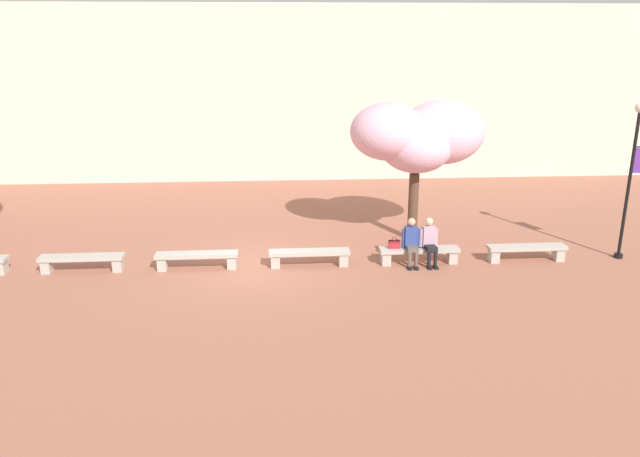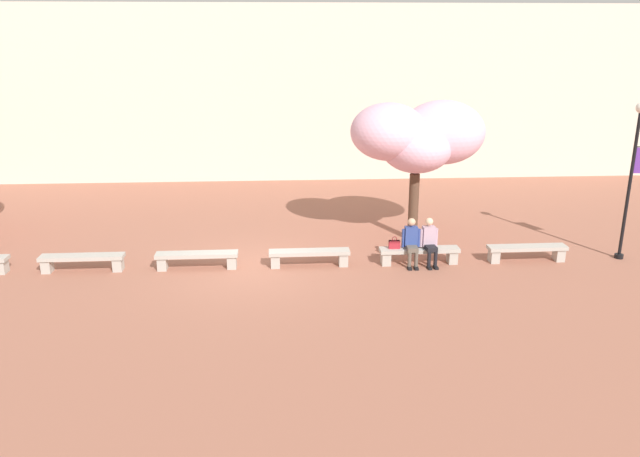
{
  "view_description": "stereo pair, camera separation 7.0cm",
  "coord_description": "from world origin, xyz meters",
  "px_view_note": "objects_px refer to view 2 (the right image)",
  "views": [
    {
      "loc": [
        0.72,
        -15.83,
        5.99
      ],
      "look_at": [
        1.8,
        0.2,
        1.0
      ],
      "focal_mm": 35.0,
      "sensor_mm": 36.0,
      "label": 1
    },
    {
      "loc": [
        0.79,
        -15.84,
        5.99
      ],
      "look_at": [
        1.8,
        0.2,
        1.0
      ],
      "focal_mm": 35.0,
      "sensor_mm": 36.0,
      "label": 2
    }
  ],
  "objects_px": {
    "cherry_tree_main": "(418,136)",
    "stone_bench_east_end": "(419,253)",
    "person_seated_right": "(429,240)",
    "stone_bench_near_east": "(309,255)",
    "handbag": "(394,244)",
    "lamp_post_with_banner": "(633,168)",
    "stone_bench_center": "(197,258)",
    "person_seated_left": "(411,240)",
    "stone_bench_near_west": "(82,260)",
    "stone_bench_far_east": "(527,250)"
  },
  "relations": [
    {
      "from": "stone_bench_far_east",
      "to": "person_seated_left",
      "type": "relative_size",
      "value": 1.69
    },
    {
      "from": "cherry_tree_main",
      "to": "lamp_post_with_banner",
      "type": "height_order",
      "value": "lamp_post_with_banner"
    },
    {
      "from": "stone_bench_near_east",
      "to": "lamp_post_with_banner",
      "type": "bearing_deg",
      "value": 0.52
    },
    {
      "from": "person_seated_left",
      "to": "cherry_tree_main",
      "type": "xyz_separation_m",
      "value": [
        0.55,
        2.29,
        2.45
      ]
    },
    {
      "from": "person_seated_left",
      "to": "handbag",
      "type": "relative_size",
      "value": 3.81
    },
    {
      "from": "handbag",
      "to": "lamp_post_with_banner",
      "type": "relative_size",
      "value": 0.08
    },
    {
      "from": "stone_bench_center",
      "to": "lamp_post_with_banner",
      "type": "relative_size",
      "value": 0.51
    },
    {
      "from": "person_seated_left",
      "to": "stone_bench_east_end",
      "type": "bearing_deg",
      "value": 12.38
    },
    {
      "from": "stone_bench_center",
      "to": "stone_bench_east_end",
      "type": "bearing_deg",
      "value": 0.0
    },
    {
      "from": "stone_bench_east_end",
      "to": "stone_bench_far_east",
      "type": "bearing_deg",
      "value": 0.0
    },
    {
      "from": "stone_bench_near_east",
      "to": "handbag",
      "type": "relative_size",
      "value": 6.44
    },
    {
      "from": "stone_bench_near_west",
      "to": "handbag",
      "type": "distance_m",
      "value": 8.33
    },
    {
      "from": "person_seated_left",
      "to": "person_seated_right",
      "type": "bearing_deg",
      "value": 0.03
    },
    {
      "from": "stone_bench_far_east",
      "to": "person_seated_left",
      "type": "distance_m",
      "value": 3.27
    },
    {
      "from": "stone_bench_far_east",
      "to": "cherry_tree_main",
      "type": "distance_m",
      "value": 4.51
    },
    {
      "from": "stone_bench_center",
      "to": "person_seated_left",
      "type": "distance_m",
      "value": 5.78
    },
    {
      "from": "stone_bench_far_east",
      "to": "cherry_tree_main",
      "type": "bearing_deg",
      "value": 140.37
    },
    {
      "from": "stone_bench_near_west",
      "to": "stone_bench_near_east",
      "type": "distance_m",
      "value": 6.01
    },
    {
      "from": "cherry_tree_main",
      "to": "stone_bench_east_end",
      "type": "bearing_deg",
      "value": -97.76
    },
    {
      "from": "stone_bench_near_west",
      "to": "cherry_tree_main",
      "type": "distance_m",
      "value": 10.0
    },
    {
      "from": "stone_bench_center",
      "to": "lamp_post_with_banner",
      "type": "xyz_separation_m",
      "value": [
        11.73,
        0.08,
        2.27
      ]
    },
    {
      "from": "person_seated_left",
      "to": "cherry_tree_main",
      "type": "relative_size",
      "value": 0.31
    },
    {
      "from": "cherry_tree_main",
      "to": "person_seated_right",
      "type": "bearing_deg",
      "value": -91.4
    },
    {
      "from": "stone_bench_east_end",
      "to": "cherry_tree_main",
      "type": "distance_m",
      "value": 3.62
    },
    {
      "from": "stone_bench_near_east",
      "to": "handbag",
      "type": "xyz_separation_m",
      "value": [
        2.31,
        0.02,
        0.27
      ]
    },
    {
      "from": "handbag",
      "to": "stone_bench_far_east",
      "type": "bearing_deg",
      "value": -0.38
    },
    {
      "from": "stone_bench_near_east",
      "to": "stone_bench_center",
      "type": "bearing_deg",
      "value": 180.0
    },
    {
      "from": "lamp_post_with_banner",
      "to": "stone_bench_center",
      "type": "bearing_deg",
      "value": -179.62
    },
    {
      "from": "stone_bench_east_end",
      "to": "person_seated_right",
      "type": "bearing_deg",
      "value": -12.07
    },
    {
      "from": "handbag",
      "to": "person_seated_right",
      "type": "bearing_deg",
      "value": -4.73
    },
    {
      "from": "stone_bench_near_east",
      "to": "person_seated_left",
      "type": "relative_size",
      "value": 1.69
    },
    {
      "from": "stone_bench_center",
      "to": "cherry_tree_main",
      "type": "relative_size",
      "value": 0.52
    },
    {
      "from": "handbag",
      "to": "stone_bench_near_west",
      "type": "bearing_deg",
      "value": -179.83
    },
    {
      "from": "stone_bench_near_east",
      "to": "stone_bench_far_east",
      "type": "xyz_separation_m",
      "value": [
        6.01,
        0.0,
        0.0
      ]
    },
    {
      "from": "stone_bench_east_end",
      "to": "person_seated_left",
      "type": "relative_size",
      "value": 1.69
    },
    {
      "from": "stone_bench_near_west",
      "to": "stone_bench_far_east",
      "type": "height_order",
      "value": "same"
    },
    {
      "from": "person_seated_left",
      "to": "lamp_post_with_banner",
      "type": "xyz_separation_m",
      "value": [
        5.96,
        0.13,
        1.89
      ]
    },
    {
      "from": "stone_bench_east_end",
      "to": "cherry_tree_main",
      "type": "xyz_separation_m",
      "value": [
        0.31,
        2.24,
        2.83
      ]
    },
    {
      "from": "handbag",
      "to": "cherry_tree_main",
      "type": "distance_m",
      "value": 3.53
    },
    {
      "from": "person_seated_right",
      "to": "lamp_post_with_banner",
      "type": "height_order",
      "value": "lamp_post_with_banner"
    },
    {
      "from": "stone_bench_center",
      "to": "person_seated_right",
      "type": "height_order",
      "value": "person_seated_right"
    },
    {
      "from": "stone_bench_center",
      "to": "person_seated_left",
      "type": "relative_size",
      "value": 1.69
    },
    {
      "from": "stone_bench_near_east",
      "to": "stone_bench_east_end",
      "type": "height_order",
      "value": "same"
    },
    {
      "from": "stone_bench_east_end",
      "to": "handbag",
      "type": "distance_m",
      "value": 0.74
    },
    {
      "from": "stone_bench_east_end",
      "to": "lamp_post_with_banner",
      "type": "distance_m",
      "value": 6.15
    },
    {
      "from": "person_seated_right",
      "to": "stone_bench_center",
      "type": "bearing_deg",
      "value": 179.51
    },
    {
      "from": "handbag",
      "to": "person_seated_left",
      "type": "bearing_deg",
      "value": -9.88
    },
    {
      "from": "person_seated_right",
      "to": "stone_bench_east_end",
      "type": "bearing_deg",
      "value": 167.93
    },
    {
      "from": "stone_bench_near_west",
      "to": "stone_bench_center",
      "type": "bearing_deg",
      "value": 0.0
    },
    {
      "from": "handbag",
      "to": "lamp_post_with_banner",
      "type": "distance_m",
      "value": 6.72
    }
  ]
}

